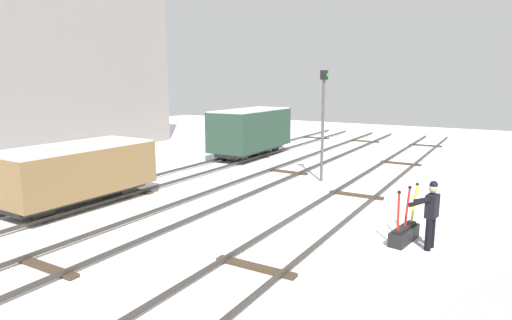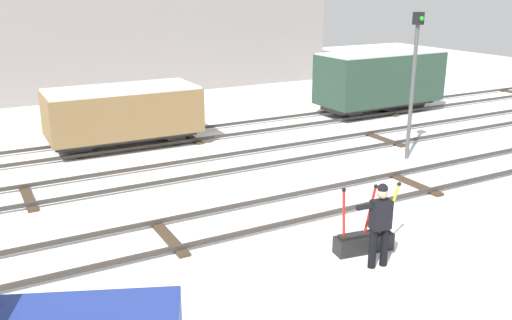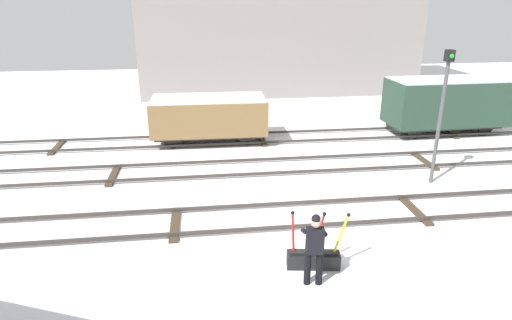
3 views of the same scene
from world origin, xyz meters
name	(u,v)px [view 1 (image 1 of 3)]	position (x,y,z in m)	size (l,w,h in m)	color
ground_plane	(318,224)	(0.00, 0.00, 0.00)	(60.00, 60.00, 0.00)	white
track_main_line	(318,220)	(0.00, 0.00, 0.11)	(44.00, 1.94, 0.18)	#38332D
track_siding_near	(208,201)	(0.00, 3.92, 0.11)	(44.00, 1.94, 0.18)	#38332D
track_siding_far	(132,188)	(0.00, 7.48, 0.11)	(44.00, 1.94, 0.18)	#38332D
switch_lever_frame	(404,232)	(-0.19, -2.44, 0.25)	(1.42, 0.54, 1.45)	black
rail_worker	(431,211)	(-0.36, -3.05, 0.96)	(0.61, 0.69, 1.71)	black
signal_post	(323,116)	(5.10, 1.97, 2.69)	(0.24, 0.32, 4.47)	#4C4C4C
apartment_building	(8,36)	(2.67, 19.13, 6.46)	(18.34, 6.34, 12.91)	gray
freight_car_near_switch	(251,130)	(8.60, 7.48, 1.46)	(5.43, 2.33, 2.57)	#2D2B28
freight_car_far_end	(76,171)	(-2.33, 7.48, 1.18)	(4.94, 2.34, 2.01)	#2D2B28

